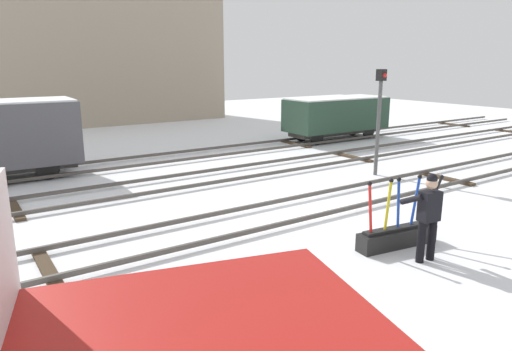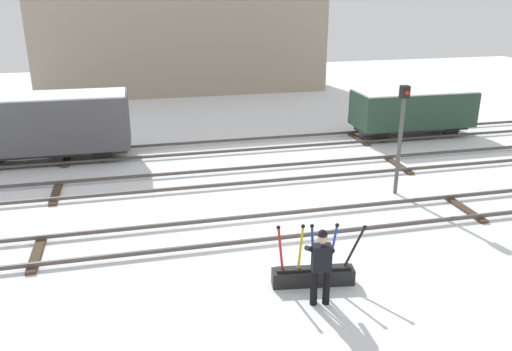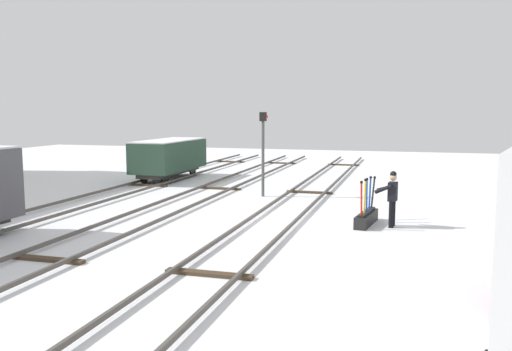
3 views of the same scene
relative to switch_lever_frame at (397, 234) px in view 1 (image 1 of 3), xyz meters
The scene contains 9 objects.
ground_plane 2.82m from the switch_lever_frame, 94.84° to the left, with size 60.00×60.00×0.00m, color white.
track_main_line 2.81m from the switch_lever_frame, 94.84° to the left, with size 44.00×1.94×0.18m.
track_siding_near 6.84m from the switch_lever_frame, 91.98° to the left, with size 44.00×1.94×0.18m.
track_siding_far 10.36m from the switch_lever_frame, 91.31° to the left, with size 44.00×1.94×0.18m.
switch_lever_frame is the anchor object (origin of this frame).
rail_worker 1.01m from the switch_lever_frame, 99.16° to the right, with size 0.60×0.68×1.69m.
signal_post 6.45m from the switch_lever_frame, 46.14° to the left, with size 0.24×0.32×3.40m.
apartment_building 24.05m from the switch_lever_frame, 90.79° to the left, with size 17.20×5.70×8.39m.
freight_car_far_end 13.15m from the switch_lever_frame, 52.14° to the left, with size 5.04×2.00×2.00m.
Camera 1 is at (-7.04, -8.54, 3.65)m, focal length 32.73 mm.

